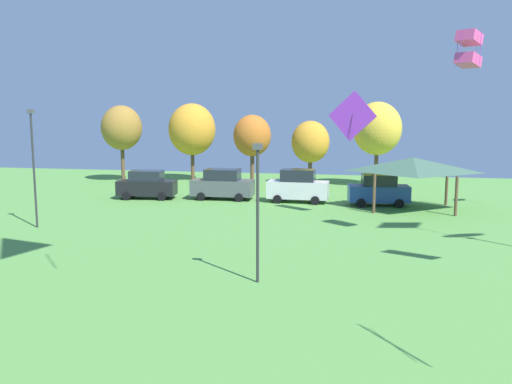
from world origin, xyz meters
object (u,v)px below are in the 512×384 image
at_px(parked_car_third_from_left, 298,186).
at_px(treeline_tree_3, 310,142).
at_px(parked_car_leftmost, 147,185).
at_px(treeline_tree_1, 192,130).
at_px(light_post_2, 258,204).
at_px(light_post_3, 33,162).
at_px(kite_flying_10, 352,116).
at_px(treeline_tree_2, 252,136).
at_px(treeline_tree_4, 377,129).
at_px(kite_flying_4, 469,49).
at_px(parked_car_second_from_left, 223,184).
at_px(treeline_tree_0, 122,128).
at_px(park_pavilion, 413,165).
at_px(parked_car_rightmost_in_row, 379,190).

bearing_deg(parked_car_third_from_left, treeline_tree_3, 92.05).
relative_size(parked_car_leftmost, treeline_tree_1, 0.62).
xyz_separation_m(treeline_tree_1, treeline_tree_3, (11.70, -1.03, -1.04)).
height_order(light_post_2, light_post_3, light_post_3).
relative_size(kite_flying_10, parked_car_third_from_left, 0.68).
bearing_deg(treeline_tree_2, parked_car_third_from_left, -59.67).
bearing_deg(treeline_tree_2, light_post_3, -112.13).
distance_m(treeline_tree_3, treeline_tree_4, 6.11).
bearing_deg(kite_flying_4, treeline_tree_2, 124.75).
bearing_deg(parked_car_leftmost, parked_car_second_from_left, 1.22).
relative_size(treeline_tree_3, treeline_tree_4, 0.78).
height_order(light_post_2, treeline_tree_2, treeline_tree_2).
distance_m(light_post_3, treeline_tree_0, 21.68).
bearing_deg(treeline_tree_0, light_post_3, -78.33).
xyz_separation_m(treeline_tree_3, treeline_tree_4, (5.98, 0.11, 1.24)).
xyz_separation_m(kite_flying_4, parked_car_leftmost, (-21.19, 11.61, -8.53)).
bearing_deg(treeline_tree_3, light_post_3, -122.18).
distance_m(parked_car_leftmost, light_post_3, 11.84).
relative_size(kite_flying_4, treeline_tree_1, 0.23).
height_order(parked_car_third_from_left, treeline_tree_3, treeline_tree_3).
bearing_deg(treeline_tree_4, light_post_2, -99.88).
bearing_deg(kite_flying_10, treeline_tree_3, 104.33).
bearing_deg(treeline_tree_1, treeline_tree_0, -164.26).
bearing_deg(parked_car_third_from_left, treeline_tree_1, 138.17).
distance_m(treeline_tree_1, treeline_tree_2, 6.73).
xyz_separation_m(kite_flying_4, park_pavilion, (-1.34, 10.88, -6.55)).
relative_size(parked_car_rightmost_in_row, treeline_tree_1, 0.59).
height_order(parked_car_leftmost, treeline_tree_2, treeline_tree_2).
height_order(kite_flying_4, light_post_2, kite_flying_4).
xyz_separation_m(kite_flying_4, treeline_tree_0, (-27.74, 21.49, -4.45)).
bearing_deg(parked_car_third_from_left, parked_car_second_from_left, 179.15).
distance_m(parked_car_leftmost, treeline_tree_1, 12.35).
distance_m(light_post_2, treeline_tree_3, 29.67).
bearing_deg(kite_flying_4, kite_flying_10, 130.36).
distance_m(treeline_tree_2, treeline_tree_4, 11.33).
xyz_separation_m(light_post_3, treeline_tree_3, (13.84, 22.00, 0.15)).
distance_m(parked_car_third_from_left, treeline_tree_1, 16.66).
bearing_deg(kite_flying_10, treeline_tree_4, 83.13).
relative_size(light_post_2, light_post_3, 0.80).
height_order(parked_car_leftmost, parked_car_rightmost_in_row, parked_car_rightmost_in_row).
relative_size(parked_car_leftmost, treeline_tree_0, 0.63).
distance_m(parked_car_rightmost_in_row, treeline_tree_0, 26.34).
bearing_deg(parked_car_second_from_left, treeline_tree_2, 85.49).
bearing_deg(parked_car_rightmost_in_row, light_post_2, -111.95).
height_order(parked_car_second_from_left, treeline_tree_1, treeline_tree_1).
bearing_deg(treeline_tree_2, kite_flying_4, -55.25).
bearing_deg(kite_flying_10, parked_car_third_from_left, 124.70).
height_order(kite_flying_10, treeline_tree_0, kite_flying_10).
bearing_deg(treeline_tree_0, park_pavilion, -21.90).
bearing_deg(treeline_tree_1, treeline_tree_4, -2.99).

